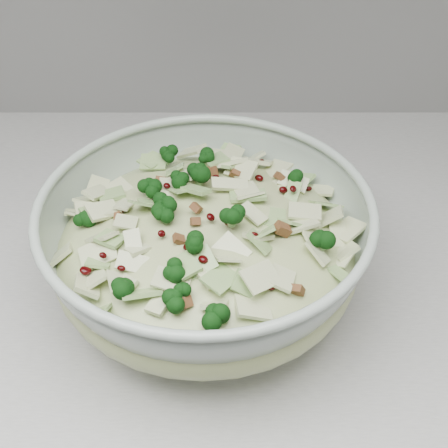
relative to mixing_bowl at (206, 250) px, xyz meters
name	(u,v)px	position (x,y,z in m)	size (l,w,h in m)	color
counter	(66,441)	(-0.24, 0.10, -0.52)	(3.60, 0.60, 0.90)	#B7B7B2
mixing_bowl	(206,250)	(0.00, 0.00, 0.00)	(0.39, 0.39, 0.13)	#A3B3A5
salad	(206,235)	(0.00, 0.00, 0.02)	(0.32, 0.32, 0.13)	#BCC688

